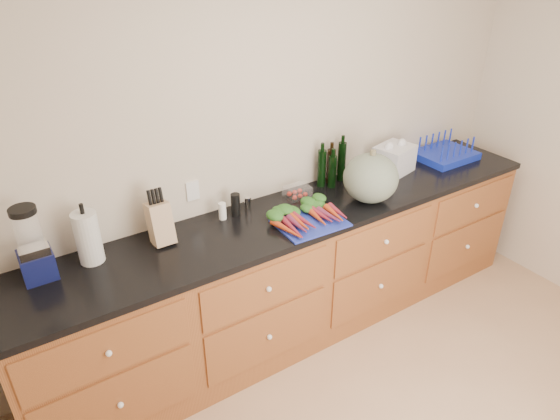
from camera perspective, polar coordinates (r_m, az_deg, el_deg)
wall_back at (r=3.24m, az=-0.69°, el=7.88°), size 4.10×0.05×2.60m
cabinets at (r=3.41m, az=2.39°, el=-7.27°), size 3.60×0.64×0.90m
countertop at (r=3.16m, az=2.52°, el=-0.37°), size 3.64×0.62×0.04m
cutting_board at (r=3.01m, az=3.48°, el=-1.47°), size 0.42×0.33×0.01m
carrots at (r=3.03m, az=2.95°, el=-0.56°), size 0.43×0.32×0.06m
squash at (r=3.25m, az=10.33°, el=3.62°), size 0.36×0.36×0.32m
blender_appliance at (r=2.75m, az=-26.40°, el=-3.91°), size 0.16×0.16×0.40m
paper_towel at (r=2.79m, az=-21.09°, el=-2.96°), size 0.13×0.13×0.29m
knife_block at (r=2.86m, az=-13.54°, el=-1.47°), size 0.12×0.12×0.24m
grinder_salt at (r=3.05m, az=-6.60°, el=-0.12°), size 0.05×0.05×0.11m
grinder_pepper at (r=3.08m, az=-5.11°, el=0.62°), size 0.06×0.06×0.14m
canister_chrome at (r=3.12m, az=-3.70°, el=0.67°), size 0.04×0.04×0.10m
tomato_box at (r=3.30m, az=1.99°, el=2.09°), size 0.16×0.13×0.07m
bottles at (r=3.46m, az=5.94°, el=4.96°), size 0.23×0.12×0.28m
grocery_bag at (r=3.73m, az=12.89°, el=5.71°), size 0.31×0.27×0.20m
dish_rack at (r=4.09m, az=18.32°, el=6.19°), size 0.44×0.35×0.17m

